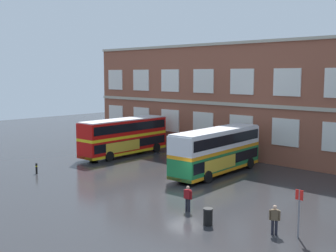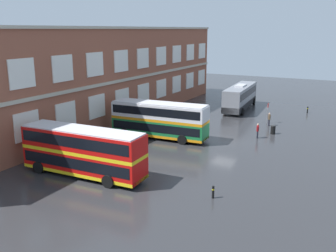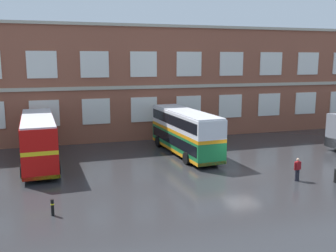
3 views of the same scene
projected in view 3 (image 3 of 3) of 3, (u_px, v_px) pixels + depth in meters
The scene contains 6 objects.
ground_plane at pixel (231, 166), 31.45m from camera, with size 120.00×120.00×0.00m, color #2B2B2D.
brick_terminal_building at pixel (177, 82), 45.62m from camera, with size 56.12×8.19×12.34m.
double_decker_near at pixel (39, 140), 31.42m from camera, with size 3.22×11.10×4.07m.
double_decker_middle at pixel (185, 131), 35.02m from camera, with size 3.44×11.15×4.07m.
second_passenger at pixel (298, 168), 27.42m from camera, with size 0.64×0.29×1.70m.
safety_bollard_west at pixel (52, 207), 21.38m from camera, with size 0.19×0.19×0.95m.
Camera 3 is at (-13.89, -25.53, 8.73)m, focal length 40.59 mm.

